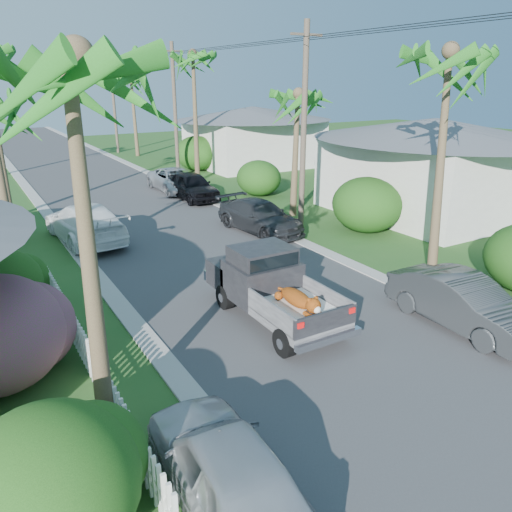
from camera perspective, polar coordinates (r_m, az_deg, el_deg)
ground at (r=11.63m, az=20.87°, el=-16.69°), size 120.00×120.00×0.00m
road at (r=32.12m, az=-16.09°, el=6.88°), size 8.00×100.00×0.02m
curb_left at (r=31.34m, az=-23.69°, el=5.73°), size 0.60×100.00×0.06m
curb_right at (r=33.43m, az=-8.94°, el=7.92°), size 0.60×100.00×0.06m
pickup_truck at (r=14.56m, az=1.29°, el=-3.17°), size 1.98×5.12×2.06m
parked_car_rn at (r=15.14m, az=22.53°, el=-4.96°), size 1.63×4.50×1.48m
parked_car_rm at (r=22.86m, az=0.45°, el=4.50°), size 2.55×5.03×1.40m
parked_car_rf at (r=29.43m, az=-7.33°, el=7.91°), size 1.90×4.60×1.56m
parked_car_rd at (r=31.70m, az=-9.16°, el=8.51°), size 2.36×5.06×1.40m
parked_car_ln at (r=8.72m, az=-3.43°, el=-23.19°), size 1.92×4.31×1.44m
parked_car_lf at (r=22.64m, az=-18.94°, el=3.59°), size 2.73×5.81×1.64m
palm_l_a at (r=8.60m, az=-21.02°, el=20.36°), size 4.40×4.40×8.20m
palm_r_a at (r=18.22m, az=21.73°, el=20.76°), size 4.40×4.40×8.70m
palm_r_b at (r=25.04m, az=4.70°, el=17.92°), size 4.40×4.40×7.20m
palm_r_c at (r=34.47m, az=-7.23°, el=21.86°), size 4.40×4.40×9.40m
palm_r_d at (r=47.65m, az=-14.07°, el=19.13°), size 4.40×4.40×8.00m
shrub_l_a at (r=8.49m, az=-22.42°, el=-22.89°), size 2.60×2.86×2.20m
shrub_l_c at (r=16.43m, az=-27.22°, el=-2.77°), size 2.40×2.64×2.00m
shrub_r_b at (r=23.33m, az=12.52°, el=5.74°), size 3.00×3.30×2.50m
shrub_r_c at (r=30.23m, az=0.31°, el=8.90°), size 2.60×2.86×2.10m
shrub_r_d at (r=39.18m, az=-6.78°, el=11.59°), size 3.20×3.52×2.60m
picket_fence at (r=12.67m, az=-18.73°, el=-10.54°), size 0.10×11.00×1.00m
house_right_near at (r=27.54m, az=19.30°, el=9.25°), size 8.00×9.00×4.80m
house_right_far at (r=41.36m, az=-0.34°, el=13.28°), size 9.00×8.00×4.60m
utility_pole_b at (r=22.91m, az=5.48°, el=14.37°), size 1.60×0.26×9.00m
utility_pole_c at (r=36.10m, az=-9.23°, el=16.08°), size 1.60×0.26×9.00m
utility_pole_d at (r=50.31m, az=-15.95°, el=16.52°), size 1.60×0.26×9.00m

